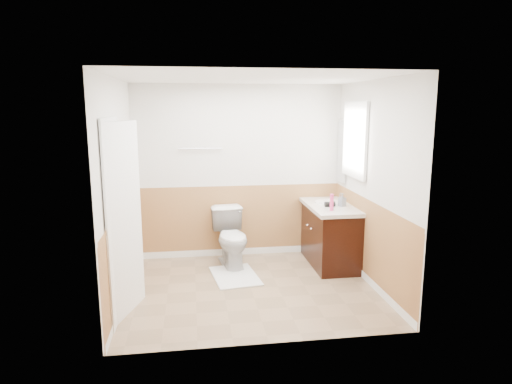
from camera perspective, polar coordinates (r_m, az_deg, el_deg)
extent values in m
plane|color=#8C7051|center=(5.57, -0.66, -12.23)|extent=(3.00, 3.00, 0.00)
plane|color=white|center=(5.13, -0.73, 14.41)|extent=(3.00, 3.00, 0.00)
plane|color=silver|center=(6.48, -2.21, 2.58)|extent=(3.00, 0.00, 3.00)
plane|color=silver|center=(3.95, 1.80, -2.82)|extent=(3.00, 0.00, 3.00)
plane|color=silver|center=(5.23, -17.22, 0.09)|extent=(0.00, 3.00, 3.00)
plane|color=silver|center=(5.60, 14.71, 0.92)|extent=(0.00, 3.00, 3.00)
plane|color=#AF7646|center=(6.62, -2.15, -3.88)|extent=(3.00, 0.00, 3.00)
plane|color=#AF7646|center=(4.20, 1.71, -12.77)|extent=(3.00, 0.00, 3.00)
plane|color=#AF7646|center=(5.41, -16.65, -7.74)|extent=(0.00, 2.60, 2.60)
plane|color=#AF7646|center=(5.77, 14.24, -6.44)|extent=(0.00, 2.60, 2.60)
imported|color=silver|center=(6.22, -3.14, -5.86)|extent=(0.54, 0.83, 0.79)
cube|color=silver|center=(5.92, -2.70, -10.68)|extent=(0.65, 0.87, 0.02)
cube|color=black|center=(6.34, 9.45, -5.62)|extent=(0.55, 1.10, 0.80)
sphere|color=silver|center=(6.12, 7.09, -4.69)|extent=(0.03, 0.03, 0.03)
sphere|color=silver|center=(6.31, 6.61, -4.21)|extent=(0.03, 0.03, 0.03)
cube|color=silver|center=(6.23, 9.48, -1.87)|extent=(0.60, 1.15, 0.05)
cylinder|color=white|center=(6.36, 9.17, -1.27)|extent=(0.36, 0.36, 0.02)
cylinder|color=silver|center=(6.41, 10.72, -0.69)|extent=(0.02, 0.02, 0.14)
cylinder|color=#E43B7C|center=(5.87, 9.65, -1.31)|extent=(0.05, 0.05, 0.22)
imported|color=gray|center=(6.15, 10.95, -0.99)|extent=(0.11, 0.11, 0.18)
cylinder|color=black|center=(6.11, 9.42, -1.54)|extent=(0.14, 0.07, 0.07)
cylinder|color=black|center=(6.12, 9.11, -1.80)|extent=(0.03, 0.03, 0.07)
cube|color=silver|center=(6.57, 10.92, 5.14)|extent=(0.02, 0.35, 0.90)
cube|color=white|center=(6.07, 12.52, 6.52)|extent=(0.04, 0.80, 1.00)
cube|color=white|center=(6.08, 12.66, 6.52)|extent=(0.01, 0.70, 0.90)
cube|color=white|center=(4.82, -16.70, -3.55)|extent=(0.29, 0.78, 2.04)
cube|color=white|center=(4.83, -17.60, -3.45)|extent=(0.02, 0.92, 2.10)
sphere|color=silver|center=(5.15, -15.48, -3.39)|extent=(0.06, 0.06, 0.06)
cylinder|color=silver|center=(6.35, -7.15, 5.52)|extent=(0.62, 0.02, 0.02)
cylinder|color=silver|center=(6.50, -2.99, -2.33)|extent=(0.14, 0.02, 0.02)
cylinder|color=white|center=(6.50, -2.99, -2.33)|extent=(0.10, 0.11, 0.11)
cube|color=white|center=(6.53, -2.98, -3.27)|extent=(0.10, 0.01, 0.16)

